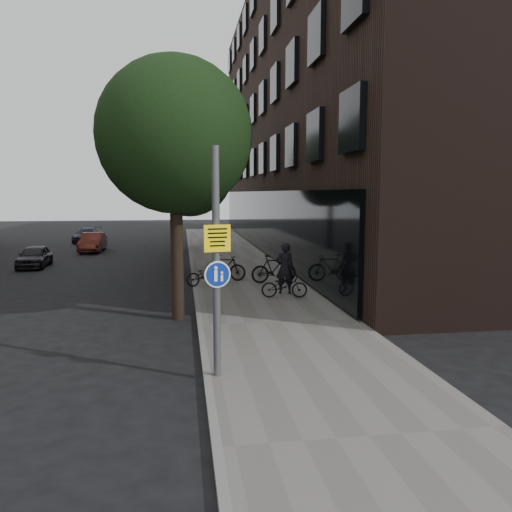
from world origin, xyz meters
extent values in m
plane|color=black|center=(0.00, 0.00, 0.00)|extent=(120.00, 120.00, 0.00)
cube|color=slate|center=(0.25, 10.00, 0.06)|extent=(4.50, 60.00, 0.12)
cube|color=slate|center=(-2.00, 10.00, 0.07)|extent=(0.15, 60.00, 0.13)
cube|color=black|center=(8.50, 22.00, 9.00)|extent=(12.00, 40.00, 18.00)
cylinder|color=black|center=(-2.60, 4.50, 1.60)|extent=(0.36, 0.36, 3.20)
sphere|color=black|center=(-2.60, 4.50, 5.30)|extent=(4.40, 4.40, 4.40)
sphere|color=black|center=(-2.20, 5.30, 4.30)|extent=(2.64, 2.64, 2.64)
cylinder|color=black|center=(-2.60, 13.00, 1.60)|extent=(0.36, 0.36, 3.20)
sphere|color=black|center=(-2.60, 13.00, 5.30)|extent=(5.00, 5.00, 5.00)
sphere|color=black|center=(-2.20, 13.80, 4.30)|extent=(3.00, 3.00, 3.00)
cylinder|color=black|center=(-2.60, 22.00, 1.60)|extent=(0.36, 0.36, 3.20)
sphere|color=black|center=(-2.60, 22.00, 5.30)|extent=(5.00, 5.00, 5.00)
sphere|color=black|center=(-2.20, 22.80, 4.30)|extent=(3.00, 3.00, 3.00)
cylinder|color=#595B5E|center=(-1.80, -0.53, 2.35)|extent=(0.15, 0.15, 4.46)
cube|color=yellow|center=(-1.80, -0.53, 2.84)|extent=(0.51, 0.13, 0.51)
cylinder|color=navy|center=(-1.80, -0.53, 2.15)|extent=(0.45, 0.10, 0.46)
cylinder|color=white|center=(-1.80, -0.53, 2.15)|extent=(0.51, 0.11, 0.51)
imported|color=black|center=(1.15, 7.21, 1.03)|extent=(0.69, 0.47, 1.83)
imported|color=black|center=(1.00, 6.52, 0.53)|extent=(1.64, 0.77, 0.83)
imported|color=black|center=(1.16, 9.39, 0.68)|extent=(1.91, 0.72, 1.12)
imported|color=black|center=(-1.57, 9.18, 0.54)|extent=(1.69, 1.05, 0.84)
imported|color=black|center=(-0.74, 10.25, 0.65)|extent=(1.83, 1.16, 1.07)
imported|color=black|center=(-9.78, 16.05, 0.55)|extent=(1.42, 3.27, 1.10)
imported|color=#501E17|center=(-8.07, 22.50, 0.60)|extent=(1.28, 3.64, 1.20)
imported|color=black|center=(-9.49, 28.68, 0.55)|extent=(1.85, 3.88, 1.09)
camera|label=1|loc=(-2.43, -10.01, 3.69)|focal=35.00mm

